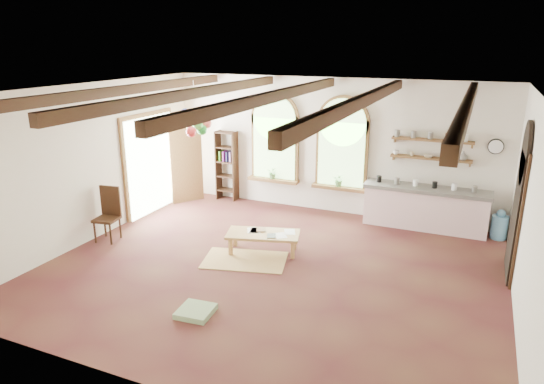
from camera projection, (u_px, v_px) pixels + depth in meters
The scene contains 27 objects.
floor at pixel (272, 268), 8.86m from camera, with size 8.00×8.00×0.00m, color #563123.
ceiling_beams at pixel (272, 97), 7.94m from camera, with size 6.20×6.80×0.18m, color #311F0F, non-canonical shape.
window_left at pixel (275, 141), 11.91m from camera, with size 1.30×0.28×2.20m.
window_right at pixel (342, 147), 11.27m from camera, with size 1.30×0.28×2.20m.
left_doorway at pixel (150, 165), 11.59m from camera, with size 0.10×1.90×2.50m, color brown.
right_doorway at pixel (516, 215), 8.36m from camera, with size 0.10×1.30×2.40m, color black.
kitchen_counter at pixel (425, 208), 10.66m from camera, with size 2.68×0.62×0.94m.
wall_shelf_lower at pixel (431, 158), 10.50m from camera, with size 1.70×0.24×0.04m, color brown.
wall_shelf_upper at pixel (432, 140), 10.38m from camera, with size 1.70×0.24×0.04m, color brown.
wall_clock at pixel (496, 147), 9.98m from camera, with size 0.32×0.32×0.04m, color black.
bookshelf at pixel (227, 166), 12.53m from camera, with size 0.53×0.32×1.80m.
coffee_table at pixel (263, 235), 9.45m from camera, with size 1.53×1.01×0.40m.
side_chair at pixel (108, 225), 10.05m from camera, with size 0.51×0.51×1.13m.
floor_mat at pixel (245, 260), 9.18m from camera, with size 1.55×0.96×0.02m, color tan.
floor_cushion at pixel (196, 311), 7.36m from camera, with size 0.51×0.51×0.09m, color gray.
water_jug_a at pixel (463, 223), 10.42m from camera, with size 0.29×0.29×0.57m.
water_jug_b at pixel (499, 226), 10.14m from camera, with size 0.33×0.33×0.64m.
balloon_cluster at pixel (195, 122), 10.34m from camera, with size 0.73×0.81×1.14m.
table_book at pixel (257, 230), 9.58m from camera, with size 0.17×0.25×0.02m, color olive.
tablet at pixel (271, 236), 9.29m from camera, with size 0.16×0.24×0.01m, color black.
potted_plant_left at pixel (273, 173), 12.05m from camera, with size 0.27×0.23×0.30m, color #598C4C.
potted_plant_right at pixel (339, 180), 11.41m from camera, with size 0.27×0.23×0.30m, color #598C4C.
shelf_cup_a at pixel (396, 152), 10.76m from camera, with size 0.12×0.10×0.10m, color white.
shelf_cup_b at pixel (412, 154), 10.63m from camera, with size 0.10×0.10×0.09m, color beige.
shelf_bowl_a at pixel (428, 156), 10.50m from camera, with size 0.22×0.22×0.05m, color beige.
shelf_bowl_b at pixel (445, 157), 10.37m from camera, with size 0.20×0.20×0.06m, color #8C664C.
shelf_vase at pixel (463, 156), 10.22m from camera, with size 0.18×0.18×0.19m, color slate.
Camera 1 is at (3.19, -7.39, 3.96)m, focal length 32.00 mm.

